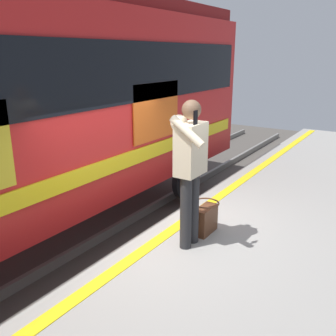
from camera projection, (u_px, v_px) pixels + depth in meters
name	position (u px, v px, depth m)	size (l,w,h in m)	color
ground_plane	(155.00, 282.00, 5.41)	(24.67, 24.67, 0.00)	#4C4742
platform	(297.00, 303.00, 4.24)	(16.42, 3.98, 0.91)	gray
safety_line	(172.00, 230.00, 4.98)	(16.09, 0.16, 0.01)	yellow
track_rail_near	(80.00, 249.00, 6.17)	(21.35, 0.08, 0.16)	slate
track_rail_far	(25.00, 227.00, 6.92)	(21.35, 0.08, 0.16)	slate
train_carriage	(14.00, 101.00, 5.50)	(9.71, 2.79, 3.93)	red
passenger	(190.00, 162.00, 4.32)	(0.57, 0.55, 1.78)	#262628
handbag	(205.00, 218.00, 4.87)	(0.39, 0.35, 0.43)	#59331E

